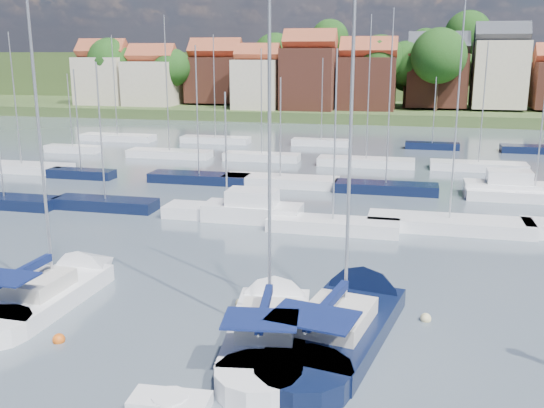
# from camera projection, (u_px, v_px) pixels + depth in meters

# --- Properties ---
(ground) EXTENTS (260.00, 260.00, 0.00)m
(ground) POSITION_uv_depth(u_px,v_px,m) (355.00, 172.00, 61.00)
(ground) COLOR #495663
(ground) RESTS_ON ground
(sailboat_left) EXTENTS (3.30, 11.43, 15.44)m
(sailboat_left) POSITION_uv_depth(u_px,v_px,m) (64.00, 286.00, 30.04)
(sailboat_left) COLOR white
(sailboat_left) RESTS_ON ground
(sailboat_centre) EXTENTS (4.78, 12.22, 16.15)m
(sailboat_centre) POSITION_uv_depth(u_px,v_px,m) (272.00, 319.00, 26.36)
(sailboat_centre) COLOR white
(sailboat_centre) RESTS_ON ground
(sailboat_navy) EXTENTS (6.10, 14.14, 18.88)m
(sailboat_navy) POSITION_uv_depth(u_px,v_px,m) (354.00, 312.00, 27.06)
(sailboat_navy) COLOR black
(sailboat_navy) RESTS_ON ground
(tender) EXTENTS (2.76, 1.43, 0.58)m
(tender) POSITION_uv_depth(u_px,v_px,m) (170.00, 403.00, 20.24)
(tender) COLOR white
(tender) RESTS_ON ground
(buoy_c) EXTENTS (0.52, 0.52, 0.52)m
(buoy_c) POSITION_uv_depth(u_px,v_px,m) (59.00, 342.00, 25.02)
(buoy_c) COLOR #D85914
(buoy_c) RESTS_ON ground
(buoy_d) EXTENTS (0.42, 0.42, 0.42)m
(buoy_d) POSITION_uv_depth(u_px,v_px,m) (328.00, 397.00, 20.98)
(buoy_d) COLOR #D85914
(buoy_d) RESTS_ON ground
(buoy_e) EXTENTS (0.49, 0.49, 0.49)m
(buoy_e) POSITION_uv_depth(u_px,v_px,m) (425.00, 321.00, 27.01)
(buoy_e) COLOR beige
(buoy_e) RESTS_ON ground
(buoy_g) EXTENTS (0.44, 0.44, 0.44)m
(buoy_g) POSITION_uv_depth(u_px,v_px,m) (240.00, 305.00, 28.68)
(buoy_g) COLOR beige
(buoy_g) RESTS_ON ground
(marina_field) EXTENTS (79.62, 41.41, 15.93)m
(marina_field) POSITION_uv_depth(u_px,v_px,m) (370.00, 178.00, 55.88)
(marina_field) COLOR white
(marina_field) RESTS_ON ground
(far_shore_town) EXTENTS (212.46, 90.00, 22.27)m
(far_shore_town) POSITION_uv_depth(u_px,v_px,m) (403.00, 84.00, 146.95)
(far_shore_town) COLOR #475B2D
(far_shore_town) RESTS_ON ground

